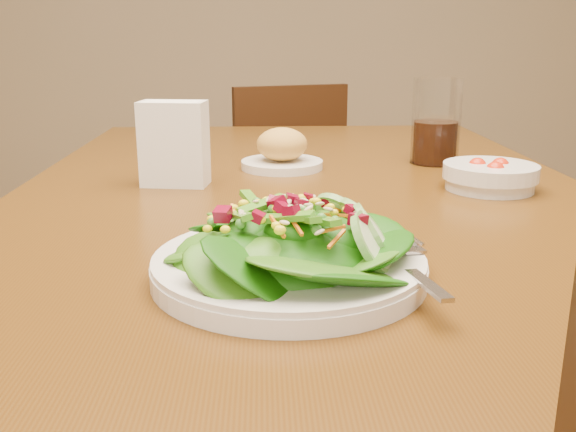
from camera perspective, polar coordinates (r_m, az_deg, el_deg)
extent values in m
cube|color=#482C0D|center=(1.00, 1.56, 1.25)|extent=(0.90, 1.40, 0.04)
cylinder|color=black|center=(1.75, -12.87, -5.49)|extent=(0.07, 0.07, 0.71)
cylinder|color=black|center=(1.78, 12.75, -5.12)|extent=(0.07, 0.07, 0.71)
cube|color=black|center=(2.22, -1.39, 0.52)|extent=(0.48, 0.48, 0.04)
cylinder|color=black|center=(2.48, 0.99, -2.76)|extent=(0.04, 0.04, 0.37)
cylinder|color=black|center=(2.39, -6.39, -3.62)|extent=(0.04, 0.04, 0.37)
cylinder|color=black|center=(2.20, 4.13, -5.33)|extent=(0.04, 0.04, 0.37)
cylinder|color=black|center=(2.09, -4.16, -6.47)|extent=(0.04, 0.04, 0.37)
cube|color=black|center=(2.00, 0.28, 5.52)|extent=(0.36, 0.14, 0.42)
cylinder|color=silver|center=(0.63, 0.07, -4.78)|extent=(0.27, 0.27, 0.02)
ellipsoid|color=#173308|center=(0.62, 0.07, -2.29)|extent=(0.18, 0.18, 0.04)
cube|color=silver|center=(0.62, 10.94, -4.42)|extent=(0.05, 0.18, 0.01)
cylinder|color=silver|center=(1.15, -0.54, 4.60)|extent=(0.15, 0.15, 0.01)
ellipsoid|color=#C28B31|center=(1.14, -0.54, 6.42)|extent=(0.09, 0.09, 0.06)
cylinder|color=silver|center=(1.03, 17.52, 3.36)|extent=(0.14, 0.14, 0.04)
sphere|color=red|center=(1.05, 18.33, 4.13)|extent=(0.03, 0.03, 0.03)
sphere|color=red|center=(1.04, 16.47, 4.16)|extent=(0.03, 0.03, 0.03)
sphere|color=red|center=(1.01, 17.93, 3.78)|extent=(0.03, 0.03, 0.03)
cylinder|color=silver|center=(1.21, 13.03, 8.19)|extent=(0.09, 0.09, 0.15)
cylinder|color=black|center=(1.22, 12.92, 6.40)|extent=(0.08, 0.08, 0.08)
cube|color=white|center=(1.02, -10.08, 6.34)|extent=(0.11, 0.07, 0.13)
cube|color=white|center=(1.02, -10.11, 6.90)|extent=(0.09, 0.06, 0.11)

